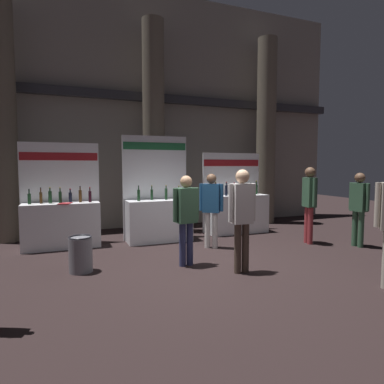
{
  "coord_description": "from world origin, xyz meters",
  "views": [
    {
      "loc": [
        -2.38,
        -5.43,
        1.85
      ],
      "look_at": [
        0.07,
        0.86,
        1.31
      ],
      "focal_mm": 30.83,
      "sensor_mm": 36.0,
      "label": 1
    }
  ],
  "objects_px": {
    "trash_bin": "(81,254)",
    "visitor_2": "(359,204)",
    "exhibitor_booth_0": "(62,221)",
    "visitor_3": "(242,212)",
    "exhibitor_booth_1": "(159,215)",
    "visitor_7": "(211,204)",
    "visitor_5": "(186,212)",
    "visitor_0": "(309,199)",
    "exhibitor_booth_2": "(236,211)"
  },
  "relations": [
    {
      "from": "exhibitor_booth_0",
      "to": "visitor_2",
      "type": "bearing_deg",
      "value": -20.83
    },
    {
      "from": "visitor_3",
      "to": "visitor_5",
      "type": "distance_m",
      "value": 1.05
    },
    {
      "from": "exhibitor_booth_0",
      "to": "visitor_0",
      "type": "xyz_separation_m",
      "value": [
        5.47,
        -1.73,
        0.46
      ]
    },
    {
      "from": "exhibitor_booth_1",
      "to": "visitor_3",
      "type": "distance_m",
      "value": 2.99
    },
    {
      "from": "exhibitor_booth_1",
      "to": "visitor_0",
      "type": "bearing_deg",
      "value": -25.73
    },
    {
      "from": "trash_bin",
      "to": "visitor_2",
      "type": "relative_size",
      "value": 0.37
    },
    {
      "from": "visitor_5",
      "to": "visitor_3",
      "type": "bearing_deg",
      "value": 128.72
    },
    {
      "from": "exhibitor_booth_1",
      "to": "exhibitor_booth_0",
      "type": "bearing_deg",
      "value": 175.71
    },
    {
      "from": "visitor_0",
      "to": "visitor_3",
      "type": "bearing_deg",
      "value": 128.75
    },
    {
      "from": "visitor_0",
      "to": "visitor_2",
      "type": "bearing_deg",
      "value": -117.01
    },
    {
      "from": "trash_bin",
      "to": "exhibitor_booth_1",
      "type": "bearing_deg",
      "value": 43.86
    },
    {
      "from": "visitor_3",
      "to": "visitor_5",
      "type": "height_order",
      "value": "visitor_3"
    },
    {
      "from": "visitor_2",
      "to": "visitor_5",
      "type": "distance_m",
      "value": 4.15
    },
    {
      "from": "visitor_3",
      "to": "trash_bin",
      "type": "bearing_deg",
      "value": 160.92
    },
    {
      "from": "visitor_3",
      "to": "visitor_5",
      "type": "bearing_deg",
      "value": 138.61
    },
    {
      "from": "visitor_3",
      "to": "visitor_7",
      "type": "height_order",
      "value": "visitor_3"
    },
    {
      "from": "exhibitor_booth_2",
      "to": "visitor_7",
      "type": "distance_m",
      "value": 1.95
    },
    {
      "from": "visitor_0",
      "to": "trash_bin",
      "type": "bearing_deg",
      "value": 104.67
    },
    {
      "from": "trash_bin",
      "to": "visitor_2",
      "type": "height_order",
      "value": "visitor_2"
    },
    {
      "from": "exhibitor_booth_0",
      "to": "visitor_7",
      "type": "xyz_separation_m",
      "value": [
        3.13,
        -1.28,
        0.37
      ]
    },
    {
      "from": "exhibitor_booth_0",
      "to": "exhibitor_booth_1",
      "type": "bearing_deg",
      "value": -4.29
    },
    {
      "from": "visitor_2",
      "to": "visitor_3",
      "type": "xyz_separation_m",
      "value": [
        -3.4,
        -0.65,
        0.07
      ]
    },
    {
      "from": "trash_bin",
      "to": "visitor_0",
      "type": "distance_m",
      "value": 5.22
    },
    {
      "from": "trash_bin",
      "to": "visitor_7",
      "type": "bearing_deg",
      "value": 14.37
    },
    {
      "from": "visitor_2",
      "to": "visitor_3",
      "type": "bearing_deg",
      "value": -83.98
    },
    {
      "from": "visitor_5",
      "to": "visitor_2",
      "type": "bearing_deg",
      "value": 171.89
    },
    {
      "from": "visitor_3",
      "to": "exhibitor_booth_0",
      "type": "bearing_deg",
      "value": 136.42
    },
    {
      "from": "visitor_7",
      "to": "exhibitor_booth_1",
      "type": "bearing_deg",
      "value": 165.73
    },
    {
      "from": "exhibitor_booth_1",
      "to": "visitor_7",
      "type": "relative_size",
      "value": 1.55
    },
    {
      "from": "exhibitor_booth_0",
      "to": "exhibitor_booth_2",
      "type": "bearing_deg",
      "value": 0.6
    },
    {
      "from": "exhibitor_booth_1",
      "to": "visitor_0",
      "type": "distance_m",
      "value": 3.63
    },
    {
      "from": "exhibitor_booth_2",
      "to": "trash_bin",
      "type": "distance_m",
      "value": 4.67
    },
    {
      "from": "exhibitor_booth_0",
      "to": "visitor_3",
      "type": "xyz_separation_m",
      "value": [
        2.9,
        -3.05,
        0.44
      ]
    },
    {
      "from": "visitor_0",
      "to": "visitor_7",
      "type": "xyz_separation_m",
      "value": [
        -2.34,
        0.45,
        -0.09
      ]
    },
    {
      "from": "exhibitor_booth_1",
      "to": "visitor_7",
      "type": "distance_m",
      "value": 1.48
    },
    {
      "from": "exhibitor_booth_1",
      "to": "visitor_3",
      "type": "height_order",
      "value": "exhibitor_booth_1"
    },
    {
      "from": "visitor_7",
      "to": "exhibitor_booth_0",
      "type": "bearing_deg",
      "value": -165.72
    },
    {
      "from": "exhibitor_booth_2",
      "to": "visitor_2",
      "type": "height_order",
      "value": "exhibitor_booth_2"
    },
    {
      "from": "visitor_2",
      "to": "visitor_3",
      "type": "relative_size",
      "value": 0.95
    },
    {
      "from": "exhibitor_booth_1",
      "to": "visitor_2",
      "type": "relative_size",
      "value": 1.53
    },
    {
      "from": "visitor_2",
      "to": "visitor_3",
      "type": "height_order",
      "value": "visitor_3"
    },
    {
      "from": "visitor_5",
      "to": "visitor_7",
      "type": "xyz_separation_m",
      "value": [
        0.98,
        1.04,
        -0.01
      ]
    },
    {
      "from": "visitor_3",
      "to": "visitor_2",
      "type": "bearing_deg",
      "value": 13.71
    },
    {
      "from": "exhibitor_booth_0",
      "to": "visitor_5",
      "type": "xyz_separation_m",
      "value": [
        2.15,
        -2.32,
        0.38
      ]
    },
    {
      "from": "exhibitor_booth_2",
      "to": "visitor_0",
      "type": "xyz_separation_m",
      "value": [
        0.97,
        -1.78,
        0.47
      ]
    },
    {
      "from": "exhibitor_booth_1",
      "to": "visitor_0",
      "type": "relative_size",
      "value": 1.43
    },
    {
      "from": "visitor_2",
      "to": "visitor_7",
      "type": "bearing_deg",
      "value": -114.2
    },
    {
      "from": "trash_bin",
      "to": "visitor_2",
      "type": "bearing_deg",
      "value": -3.74
    },
    {
      "from": "exhibitor_booth_0",
      "to": "visitor_7",
      "type": "relative_size",
      "value": 1.42
    },
    {
      "from": "visitor_7",
      "to": "visitor_3",
      "type": "bearing_deg",
      "value": -60.93
    }
  ]
}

